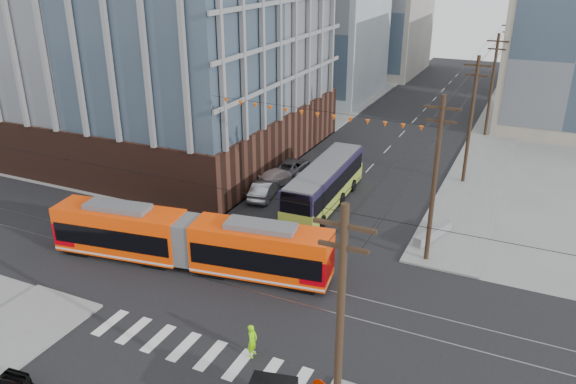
# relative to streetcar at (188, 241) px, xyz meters

# --- Properties ---
(ground) EXTENTS (160.00, 160.00, 0.00)m
(ground) POSITION_rel_streetcar_xyz_m (5.13, -3.98, -1.77)
(ground) COLOR slate
(office_building) EXTENTS (30.00, 25.00, 28.60)m
(office_building) POSITION_rel_streetcar_xyz_m (-16.87, 19.02, 12.53)
(office_building) COLOR #381E16
(office_building) RESTS_ON ground
(bg_bldg_nw_near) EXTENTS (18.00, 16.00, 18.00)m
(bg_bldg_nw_near) POSITION_rel_streetcar_xyz_m (-11.87, 48.02, 7.23)
(bg_bldg_nw_near) COLOR #8C99A5
(bg_bldg_nw_near) RESTS_ON ground
(bg_bldg_ne_near) EXTENTS (14.00, 14.00, 16.00)m
(bg_bldg_ne_near) POSITION_rel_streetcar_xyz_m (21.13, 44.02, 6.23)
(bg_bldg_ne_near) COLOR gray
(bg_bldg_ne_near) RESTS_ON ground
(bg_bldg_nw_far) EXTENTS (16.00, 18.00, 20.00)m
(bg_bldg_nw_far) POSITION_rel_streetcar_xyz_m (-8.87, 68.02, 8.23)
(bg_bldg_nw_far) COLOR gray
(bg_bldg_nw_far) RESTS_ON ground
(utility_pole_near) EXTENTS (0.30, 0.30, 11.00)m
(utility_pole_near) POSITION_rel_streetcar_xyz_m (13.63, -9.98, 3.73)
(utility_pole_near) COLOR black
(utility_pole_near) RESTS_ON ground
(utility_pole_far) EXTENTS (0.30, 0.30, 11.00)m
(utility_pole_far) POSITION_rel_streetcar_xyz_m (13.63, 52.02, 3.73)
(utility_pole_far) COLOR black
(utility_pole_far) RESTS_ON ground
(streetcar) EXTENTS (18.52, 5.19, 3.54)m
(streetcar) POSITION_rel_streetcar_xyz_m (0.00, 0.00, 0.00)
(streetcar) COLOR #FF4104
(streetcar) RESTS_ON ground
(city_bus) EXTENTS (2.95, 12.19, 3.44)m
(city_bus) POSITION_rel_streetcar_xyz_m (4.29, 12.57, -0.05)
(city_bus) COLOR #1C1630
(city_bus) RESTS_ON ground
(parked_car_silver) EXTENTS (2.30, 4.63, 1.46)m
(parked_car_silver) POSITION_rel_streetcar_xyz_m (-0.68, 11.76, -1.04)
(parked_car_silver) COLOR gray
(parked_car_silver) RESTS_ON ground
(parked_car_white) EXTENTS (3.42, 5.04, 1.36)m
(parked_car_white) POSITION_rel_streetcar_xyz_m (-0.88, 14.99, -1.09)
(parked_car_white) COLOR #BCA9A9
(parked_car_white) RESTS_ON ground
(parked_car_grey) EXTENTS (2.48, 4.95, 1.35)m
(parked_car_grey) POSITION_rel_streetcar_xyz_m (-0.88, 17.67, -1.09)
(parked_car_grey) COLOR #525258
(parked_car_grey) RESTS_ON ground
(pedestrian) EXTENTS (0.44, 0.66, 1.79)m
(pedestrian) POSITION_rel_streetcar_xyz_m (7.83, -6.07, -0.87)
(pedestrian) COLOR #84EF06
(pedestrian) RESTS_ON ground
(jersey_barrier) EXTENTS (2.25, 4.18, 0.82)m
(jersey_barrier) POSITION_rel_streetcar_xyz_m (13.43, 10.16, -1.36)
(jersey_barrier) COLOR gray
(jersey_barrier) RESTS_ON ground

